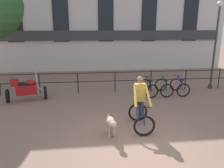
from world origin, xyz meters
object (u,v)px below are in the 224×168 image
(parked_bicycle_mid_left, at_px, (164,87))
(street_lamp, at_px, (216,41))
(parked_motorcycle, at_px, (26,89))
(parked_bicycle_mid_right, at_px, (179,87))
(parked_bicycle_near_lamp, at_px, (148,88))
(cyclist_with_bike, at_px, (140,105))
(dog, at_px, (111,123))

(parked_bicycle_mid_left, xyz_separation_m, street_lamp, (2.87, 0.73, 2.15))
(parked_motorcycle, relative_size, parked_bicycle_mid_right, 1.58)
(parked_bicycle_near_lamp, height_order, street_lamp, street_lamp)
(parked_bicycle_near_lamp, bearing_deg, cyclist_with_bike, 66.35)
(parked_bicycle_mid_right, bearing_deg, street_lamp, -157.29)
(cyclist_with_bike, bearing_deg, dog, -147.89)
(parked_bicycle_near_lamp, bearing_deg, parked_bicycle_mid_left, 176.01)
(dog, relative_size, parked_bicycle_near_lamp, 0.78)
(cyclist_with_bike, distance_m, parked_bicycle_mid_right, 4.41)
(parked_bicycle_mid_right, distance_m, street_lamp, 3.07)
(dog, xyz_separation_m, parked_bicycle_near_lamp, (2.25, 3.97, -0.09))
(cyclist_with_bike, relative_size, dog, 1.88)
(street_lamp, bearing_deg, parked_bicycle_mid_right, -160.45)
(parked_bicycle_near_lamp, height_order, parked_bicycle_mid_left, same)
(dog, height_order, parked_motorcycle, parked_motorcycle)
(cyclist_with_bike, xyz_separation_m, street_lamp, (4.88, 4.11, 1.74))
(parked_motorcycle, bearing_deg, parked_bicycle_mid_left, -100.76)
(dog, height_order, parked_bicycle_near_lamp, parked_bicycle_near_lamp)
(cyclist_with_bike, bearing_deg, street_lamp, 42.64)
(parked_bicycle_near_lamp, bearing_deg, dog, 56.51)
(cyclist_with_bike, height_order, dog, cyclist_with_bike)
(cyclist_with_bike, height_order, parked_bicycle_mid_left, cyclist_with_bike)
(parked_bicycle_near_lamp, bearing_deg, parked_bicycle_mid_right, 176.01)
(dog, bearing_deg, parked_bicycle_mid_left, 45.41)
(parked_motorcycle, distance_m, street_lamp, 9.61)
(parked_motorcycle, xyz_separation_m, parked_bicycle_mid_left, (6.49, 0.28, -0.20))
(cyclist_with_bike, xyz_separation_m, parked_bicycle_mid_left, (2.01, 3.38, -0.41))
(parked_bicycle_mid_right, height_order, street_lamp, street_lamp)
(dog, relative_size, street_lamp, 0.20)
(cyclist_with_bike, xyz_separation_m, dog, (-1.04, -0.59, -0.32))
(parked_bicycle_near_lamp, xyz_separation_m, parked_bicycle_mid_right, (1.60, -0.00, 0.00))
(cyclist_with_bike, relative_size, parked_bicycle_near_lamp, 1.47)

